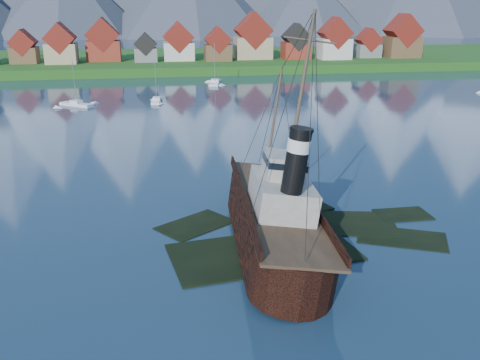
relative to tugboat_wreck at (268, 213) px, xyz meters
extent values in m
plane|color=#193248|center=(2.00, -0.91, -3.06)|extent=(1400.00, 1400.00, 0.00)
cube|color=black|center=(-1.00, -2.91, -3.38)|extent=(19.08, 11.42, 1.00)
cube|color=black|center=(8.00, 3.09, -3.44)|extent=(15.15, 9.76, 1.00)
cube|color=black|center=(4.00, 8.09, -3.34)|extent=(11.45, 9.06, 1.00)
cube|color=black|center=(14.00, -1.91, -3.48)|extent=(10.27, 8.34, 1.00)
cube|color=black|center=(-7.00, 5.09, -3.46)|extent=(9.42, 8.68, 1.00)
cube|color=black|center=(17.00, 4.09, -3.41)|extent=(6.00, 4.00, 1.00)
cube|color=#214D16|center=(2.00, 169.09, -3.06)|extent=(600.00, 80.00, 3.20)
cube|color=#3F3D38|center=(2.00, 131.09, -3.06)|extent=(600.00, 2.50, 2.00)
cube|color=brown|center=(-54.00, 152.09, 2.69)|extent=(9.00, 8.00, 5.50)
cube|color=maroon|center=(-54.00, 152.09, 7.06)|extent=(9.16, 8.16, 9.16)
cube|color=tan|center=(-41.00, 149.09, 3.34)|extent=(10.50, 9.00, 6.80)
cube|color=maroon|center=(-41.00, 149.09, 8.63)|extent=(10.69, 9.18, 10.69)
cube|color=maroon|center=(-27.00, 155.09, 3.54)|extent=(12.00, 8.50, 7.20)
cube|color=maroon|center=(-27.00, 155.09, 9.30)|extent=(12.22, 8.67, 12.22)
cube|color=slate|center=(-12.00, 150.09, 2.34)|extent=(8.00, 7.00, 4.80)
cube|color=black|center=(-12.00, 150.09, 6.18)|extent=(8.15, 7.14, 8.15)
cube|color=beige|center=(0.00, 153.09, 3.14)|extent=(11.00, 9.50, 6.40)
cube|color=maroon|center=(0.00, 153.09, 8.32)|extent=(11.20, 9.69, 11.20)
cube|color=brown|center=(14.00, 149.09, 2.84)|extent=(9.50, 8.00, 5.80)
cube|color=maroon|center=(14.00, 149.09, 7.45)|extent=(9.67, 8.16, 9.67)
cube|color=tan|center=(28.00, 154.09, 3.94)|extent=(13.50, 10.00, 8.00)
cube|color=maroon|center=(28.00, 154.09, 10.37)|extent=(13.75, 10.20, 13.75)
cube|color=maroon|center=(44.00, 151.09, 3.04)|extent=(10.00, 8.50, 6.20)
cube|color=black|center=(44.00, 151.09, 7.94)|extent=(10.18, 8.67, 10.18)
cube|color=beige|center=(58.00, 148.09, 3.69)|extent=(11.50, 9.00, 7.50)
cube|color=maroon|center=(58.00, 148.09, 9.51)|extent=(11.71, 9.18, 11.71)
cube|color=slate|center=(73.00, 152.09, 2.44)|extent=(9.00, 7.50, 5.00)
cube|color=maroon|center=(73.00, 152.09, 6.56)|extent=(9.16, 7.65, 9.16)
cube|color=brown|center=(86.00, 150.09, 3.84)|extent=(12.50, 10.00, 7.80)
cube|color=maroon|center=(86.00, 150.09, 9.99)|extent=(12.73, 10.20, 12.73)
cone|color=#2D333D|center=(112.00, 372.09, 19.94)|extent=(110.00, 110.00, 50.00)
cube|color=black|center=(0.00, -1.53, -0.77)|extent=(7.13, 20.54, 4.28)
cone|color=black|center=(0.00, 11.80, -0.77)|extent=(7.13, 7.13, 7.13)
cylinder|color=black|center=(0.00, -11.80, -0.77)|extent=(7.13, 7.13, 4.28)
cube|color=#4C3826|center=(0.00, -1.53, 1.47)|extent=(6.99, 27.10, 0.25)
cube|color=black|center=(-3.42, -1.53, 1.93)|extent=(0.20, 26.24, 0.92)
cube|color=black|center=(3.42, -1.53, 1.93)|extent=(0.20, 26.24, 0.92)
cube|color=#ADA89E|center=(0.00, -3.06, 3.00)|extent=(5.30, 8.66, 3.06)
cube|color=#ADA89E|center=(0.00, -2.04, 5.65)|extent=(3.67, 4.07, 2.24)
cylinder|color=black|center=(0.00, -6.42, 7.38)|extent=(1.94, 1.94, 5.70)
cylinder|color=silver|center=(0.00, -6.42, 8.81)|extent=(2.04, 2.04, 1.12)
cylinder|color=#473828|center=(0.00, 6.62, 7.69)|extent=(0.29, 0.29, 12.22)
cylinder|color=#473828|center=(0.00, -4.08, 13.39)|extent=(0.33, 0.33, 13.24)
cube|color=white|center=(-28.60, 81.13, -2.96)|extent=(8.41, 7.24, 1.19)
cube|color=white|center=(-28.60, 81.13, -2.02)|extent=(3.18, 3.08, 0.69)
cylinder|color=gray|center=(-28.60, 81.13, 2.79)|extent=(0.14, 0.14, 10.31)
cube|color=white|center=(8.21, 111.14, -2.95)|extent=(4.95, 11.07, 1.29)
cube|color=white|center=(8.21, 111.14, -1.93)|extent=(2.96, 3.45, 0.75)
cylinder|color=gray|center=(8.21, 111.14, 3.28)|extent=(0.15, 0.15, 11.17)
cube|color=white|center=(-9.69, 83.04, -2.96)|extent=(2.97, 7.96, 1.13)
cube|color=white|center=(-9.69, 83.04, -2.06)|extent=(1.99, 2.39, 0.66)
cylinder|color=gray|center=(-9.69, 83.04, 2.52)|extent=(0.13, 0.13, 9.83)
camera|label=1|loc=(-11.16, -49.40, 20.37)|focal=40.00mm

